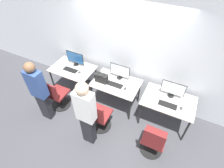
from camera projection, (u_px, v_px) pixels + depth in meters
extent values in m
plane|color=#3D3D42|center=(109.00, 113.00, 4.41)|extent=(20.00, 20.00, 0.00)
cube|color=silver|center=(126.00, 49.00, 4.00)|extent=(12.00, 0.05, 2.80)
cube|color=#BCB7AD|center=(73.00, 69.00, 4.54)|extent=(1.11, 0.74, 0.02)
cylinder|color=black|center=(53.00, 81.00, 4.75)|extent=(0.04, 0.04, 0.72)
cylinder|color=black|center=(84.00, 93.00, 4.43)|extent=(0.04, 0.04, 0.72)
cylinder|color=black|center=(67.00, 68.00, 5.17)|extent=(0.04, 0.04, 0.72)
cylinder|color=black|center=(96.00, 78.00, 4.85)|extent=(0.04, 0.04, 0.72)
cylinder|color=black|center=(76.00, 65.00, 4.64)|extent=(0.15, 0.15, 0.01)
cylinder|color=black|center=(76.00, 63.00, 4.61)|extent=(0.04, 0.04, 0.07)
cube|color=black|center=(75.00, 58.00, 4.49)|extent=(0.50, 0.01, 0.32)
cube|color=navy|center=(75.00, 58.00, 4.48)|extent=(0.48, 0.01, 0.29)
cube|color=black|center=(70.00, 70.00, 4.47)|extent=(0.38, 0.14, 0.02)
ellipsoid|color=#333333|center=(79.00, 72.00, 4.39)|extent=(0.06, 0.09, 0.03)
cylinder|color=black|center=(62.00, 104.00, 4.60)|extent=(0.48, 0.48, 0.03)
cylinder|color=black|center=(60.00, 99.00, 4.45)|extent=(0.04, 0.04, 0.40)
cube|color=maroon|center=(58.00, 93.00, 4.30)|extent=(0.44, 0.44, 0.05)
cube|color=maroon|center=(50.00, 91.00, 4.00)|extent=(0.40, 0.04, 0.44)
cube|color=#232328|center=(45.00, 106.00, 4.09)|extent=(0.25, 0.16, 0.76)
cube|color=navy|center=(36.00, 84.00, 3.60)|extent=(0.36, 0.20, 0.66)
sphere|color=brown|center=(29.00, 67.00, 3.30)|extent=(0.21, 0.21, 0.21)
cube|color=#BCB7AD|center=(116.00, 83.00, 4.15)|extent=(1.11, 0.74, 0.02)
cylinder|color=black|center=(92.00, 96.00, 4.36)|extent=(0.04, 0.04, 0.72)
cylinder|color=black|center=(130.00, 110.00, 4.04)|extent=(0.04, 0.04, 0.72)
cylinder|color=black|center=(104.00, 80.00, 4.77)|extent=(0.04, 0.04, 0.72)
cylinder|color=black|center=(139.00, 92.00, 4.45)|extent=(0.04, 0.04, 0.72)
cylinder|color=black|center=(119.00, 78.00, 4.26)|extent=(0.15, 0.15, 0.01)
cylinder|color=black|center=(119.00, 76.00, 4.23)|extent=(0.04, 0.04, 0.07)
cube|color=black|center=(120.00, 71.00, 4.11)|extent=(0.50, 0.01, 0.32)
cube|color=silver|center=(120.00, 71.00, 4.10)|extent=(0.48, 0.01, 0.29)
cube|color=black|center=(115.00, 85.00, 4.08)|extent=(0.38, 0.14, 0.02)
ellipsoid|color=#333333|center=(125.00, 88.00, 3.98)|extent=(0.06, 0.09, 0.03)
cylinder|color=black|center=(101.00, 125.00, 4.15)|extent=(0.48, 0.48, 0.03)
cylinder|color=black|center=(101.00, 120.00, 4.00)|extent=(0.04, 0.04, 0.40)
cube|color=maroon|center=(100.00, 114.00, 3.85)|extent=(0.44, 0.44, 0.05)
cube|color=maroon|center=(95.00, 114.00, 3.55)|extent=(0.40, 0.04, 0.44)
cube|color=#232328|center=(89.00, 129.00, 3.62)|extent=(0.25, 0.16, 0.79)
cube|color=white|center=(85.00, 107.00, 3.11)|extent=(0.36, 0.20, 0.69)
sphere|color=beige|center=(82.00, 89.00, 2.79)|extent=(0.22, 0.22, 0.22)
cube|color=#BCB7AD|center=(169.00, 101.00, 3.75)|extent=(1.11, 0.74, 0.02)
cylinder|color=black|center=(140.00, 114.00, 3.96)|extent=(0.04, 0.04, 0.72)
cylinder|color=black|center=(186.00, 131.00, 3.64)|extent=(0.04, 0.04, 0.72)
cylinder|color=black|center=(148.00, 95.00, 4.37)|extent=(0.04, 0.04, 0.72)
cylinder|color=black|center=(190.00, 109.00, 4.05)|extent=(0.04, 0.04, 0.72)
cylinder|color=black|center=(171.00, 96.00, 3.83)|extent=(0.15, 0.15, 0.01)
cylinder|color=black|center=(171.00, 94.00, 3.80)|extent=(0.04, 0.04, 0.07)
cube|color=black|center=(173.00, 88.00, 3.68)|extent=(0.50, 0.01, 0.32)
cube|color=silver|center=(173.00, 89.00, 3.67)|extent=(0.48, 0.01, 0.29)
cube|color=black|center=(168.00, 105.00, 3.64)|extent=(0.38, 0.14, 0.02)
ellipsoid|color=#333333|center=(181.00, 108.00, 3.57)|extent=(0.06, 0.09, 0.03)
cylinder|color=black|center=(151.00, 148.00, 3.72)|extent=(0.48, 0.48, 0.03)
cylinder|color=black|center=(152.00, 143.00, 3.58)|extent=(0.04, 0.04, 0.40)
cube|color=maroon|center=(154.00, 138.00, 3.42)|extent=(0.44, 0.44, 0.05)
cube|color=maroon|center=(153.00, 140.00, 3.12)|extent=(0.40, 0.04, 0.44)
cube|color=black|center=(101.00, 78.00, 4.09)|extent=(0.30, 0.14, 0.22)
torus|color=black|center=(101.00, 74.00, 4.01)|extent=(0.18, 0.18, 0.01)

